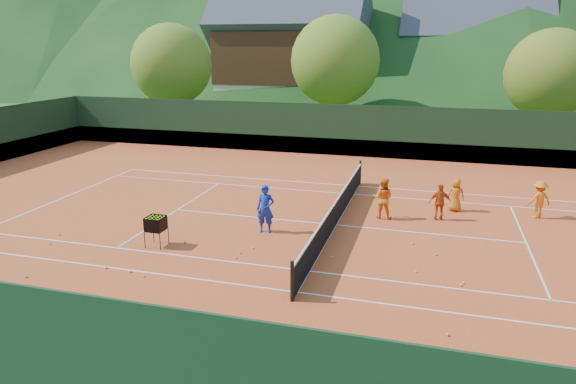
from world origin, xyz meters
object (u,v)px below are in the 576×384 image
(student_d, at_px, (539,199))
(chalet_left, at_px, (292,52))
(coach, at_px, (265,209))
(student_c, at_px, (456,195))
(ball_hopper, at_px, (156,224))
(student_a, at_px, (383,198))
(chalet_mid, at_px, (471,59))
(tennis_net, at_px, (336,212))
(student_b, at_px, (440,202))

(student_d, distance_m, chalet_left, 32.45)
(coach, distance_m, student_c, 7.73)
(ball_hopper, bearing_deg, student_a, 35.62)
(chalet_mid, bearing_deg, student_a, -97.77)
(student_a, bearing_deg, student_d, -161.78)
(coach, bearing_deg, student_c, 26.86)
(coach, xyz_separation_m, student_d, (9.41, 4.30, -0.13))
(tennis_net, height_order, chalet_left, chalet_left)
(student_c, height_order, chalet_mid, chalet_mid)
(chalet_left, relative_size, chalet_mid, 1.09)
(student_b, bearing_deg, coach, 15.62)
(student_a, bearing_deg, chalet_left, -66.28)
(tennis_net, relative_size, chalet_left, 0.87)
(chalet_left, distance_m, chalet_mid, 16.51)
(chalet_left, height_order, chalet_mid, chalet_left)
(tennis_net, bearing_deg, student_d, 22.04)
(chalet_left, bearing_deg, student_b, -64.40)
(coach, height_order, ball_hopper, coach)
(student_d, relative_size, chalet_left, 0.10)
(coach, distance_m, chalet_left, 32.70)
(coach, bearing_deg, student_a, 28.28)
(student_a, relative_size, student_d, 1.09)
(student_b, distance_m, chalet_mid, 32.75)
(ball_hopper, distance_m, chalet_left, 34.28)
(student_a, height_order, student_c, student_a)
(student_a, bearing_deg, ball_hopper, 37.49)
(student_a, height_order, chalet_mid, chalet_mid)
(ball_hopper, bearing_deg, student_b, 30.58)
(student_c, xyz_separation_m, ball_hopper, (-9.43, -6.49, 0.09))
(coach, height_order, student_b, coach)
(student_a, distance_m, student_c, 3.14)
(student_a, xyz_separation_m, ball_hopper, (-6.76, -4.84, -0.03))
(student_a, distance_m, student_d, 5.89)
(coach, height_order, chalet_mid, chalet_mid)
(student_c, distance_m, ball_hopper, 11.44)
(student_c, xyz_separation_m, chalet_left, (-14.20, 27.11, 4.97))
(tennis_net, bearing_deg, student_c, 34.59)
(tennis_net, xyz_separation_m, chalet_left, (-10.00, 30.00, 5.13))
(student_d, bearing_deg, tennis_net, -1.37)
(student_a, bearing_deg, coach, 37.02)
(student_c, bearing_deg, tennis_net, 35.03)
(student_b, distance_m, chalet_left, 31.85)
(student_d, xyz_separation_m, tennis_net, (-7.18, -2.91, -0.22))
(tennis_net, bearing_deg, coach, -147.92)
(ball_hopper, distance_m, chalet_mid, 39.46)
(chalet_left, bearing_deg, student_c, -62.36)
(student_a, xyz_separation_m, chalet_mid, (4.47, 32.75, 4.19))
(student_d, bearing_deg, student_c, -23.17)
(tennis_net, distance_m, chalet_left, 32.04)
(student_d, bearing_deg, chalet_left, -81.04)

